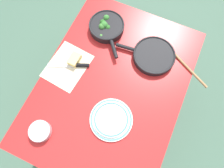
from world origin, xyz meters
TOP-DOWN VIEW (x-y plane):
  - ground_plane at (0.00, 0.00)m, footprint 14.00×14.00m
  - dining_table_red at (0.00, 0.00)m, footprint 1.19×0.87m
  - skillet_broccoli at (-0.35, -0.20)m, footprint 0.32×0.28m
  - skillet_eggs at (-0.28, 0.16)m, footprint 0.27×0.39m
  - wooden_spoon at (-0.34, 0.32)m, footprint 0.21×0.37m
  - parchment_sheet at (0.00, -0.31)m, footprint 0.31×0.26m
  - grater_knife at (-0.02, -0.27)m, footprint 0.13×0.26m
  - cheese_block at (-0.05, -0.29)m, footprint 0.09×0.06m
  - dinner_plate_stack at (0.20, 0.08)m, footprint 0.25×0.25m
  - prep_bowl_steel at (0.42, -0.25)m, footprint 0.12×0.12m

SIDE VIEW (x-z plane):
  - ground_plane at x=0.00m, z-range 0.00..0.00m
  - dining_table_red at x=0.00m, z-range 0.29..1.02m
  - parchment_sheet at x=0.00m, z-range 0.74..0.74m
  - wooden_spoon at x=-0.34m, z-range 0.74..0.75m
  - grater_knife at x=-0.02m, z-range 0.73..0.76m
  - dinner_plate_stack at x=0.20m, z-range 0.74..0.76m
  - prep_bowl_steel at x=0.42m, z-range 0.74..0.78m
  - cheese_block at x=-0.05m, z-range 0.74..0.78m
  - skillet_eggs at x=-0.28m, z-range 0.74..0.78m
  - skillet_broccoli at x=-0.35m, z-range 0.73..0.81m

